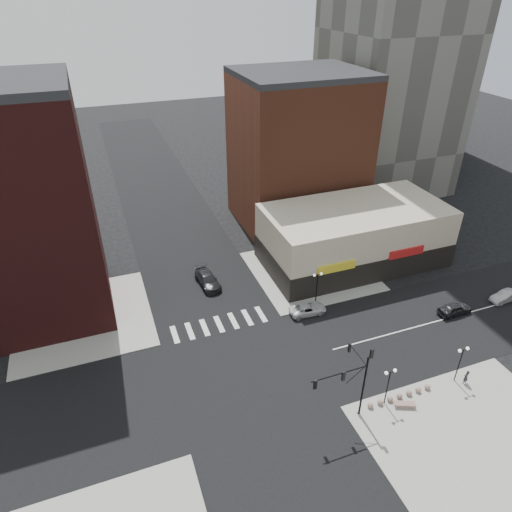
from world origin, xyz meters
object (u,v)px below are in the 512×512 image
street_lamp_ne (317,280)px  white_suv (308,309)px  stone_bench (405,405)px  dark_sedan_north (208,280)px  street_lamp_se_b (462,356)px  pedestrian (466,377)px  traffic_signal (353,375)px  silver_sedan (505,296)px  dark_sedan_east (455,309)px  street_lamp_se_a (389,378)px

street_lamp_ne → white_suv: 3.56m
stone_bench → white_suv: bearing=121.6°
dark_sedan_north → stone_bench: dark_sedan_north is taller
street_lamp_se_b → pedestrian: size_ratio=2.59×
traffic_signal → pedestrian: traffic_signal is taller
traffic_signal → silver_sedan: traffic_signal is taller
street_lamp_se_b → dark_sedan_east: size_ratio=1.00×
traffic_signal → stone_bench: traffic_signal is taller
street_lamp_se_b → white_suv: size_ratio=0.95×
traffic_signal → dark_sedan_east: (19.02, 8.32, -4.26)m
pedestrian → stone_bench: 7.20m
stone_bench → traffic_signal: bearing=-169.3°
street_lamp_se_b → dark_sedan_north: size_ratio=0.77×
street_lamp_se_b → dark_sedan_east: street_lamp_se_b is taller
traffic_signal → pedestrian: 13.09m
street_lamp_se_a → pedestrian: street_lamp_se_a is taller
silver_sedan → pedestrian: (-14.11, -8.99, 0.28)m
silver_sedan → dark_sedan_east: bearing=-93.8°
dark_sedan_north → pedestrian: 31.19m
dark_sedan_east → pedestrian: (-6.59, -9.11, 0.22)m
stone_bench → street_lamp_se_b: bearing=32.0°
pedestrian → street_lamp_ne: bearing=-73.4°
street_lamp_se_b → white_suv: street_lamp_se_b is taller
dark_sedan_east → stone_bench: 16.72m
traffic_signal → street_lamp_ne: traffic_signal is taller
traffic_signal → pedestrian: size_ratio=4.84×
white_suv → dark_sedan_east: bearing=-107.7°
street_lamp_ne → stone_bench: size_ratio=2.13×
traffic_signal → street_lamp_se_b: (11.76, -0.17, -1.67)m
street_lamp_ne → pedestrian: street_lamp_ne is taller
white_suv → dark_sedan_north: size_ratio=0.82×
street_lamp_se_a → dark_sedan_north: 26.38m
dark_sedan_east → white_suv: bearing=68.6°
street_lamp_ne → stone_bench: 17.26m
pedestrian → stone_bench: bearing=-5.1°
dark_sedan_east → silver_sedan: (7.52, -0.13, -0.06)m
street_lamp_se_b → white_suv: 17.17m
pedestrian → street_lamp_se_b: bearing=-51.1°
street_lamp_ne → traffic_signal: bearing=-106.7°
white_suv → silver_sedan: (23.57, -6.14, 0.04)m
stone_bench → street_lamp_se_a: bearing=169.5°
white_suv → silver_sedan: size_ratio=1.12×
stone_bench → dark_sedan_east: bearing=57.8°
street_lamp_se_b → silver_sedan: street_lamp_se_b is taller
silver_sedan → street_lamp_ne: bearing=-112.1°
traffic_signal → white_suv: 15.27m
silver_sedan → dark_sedan_north: dark_sedan_north is taller
traffic_signal → street_lamp_se_b: traffic_signal is taller
silver_sedan → dark_sedan_north: size_ratio=0.73×
traffic_signal → white_suv: traffic_signal is taller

